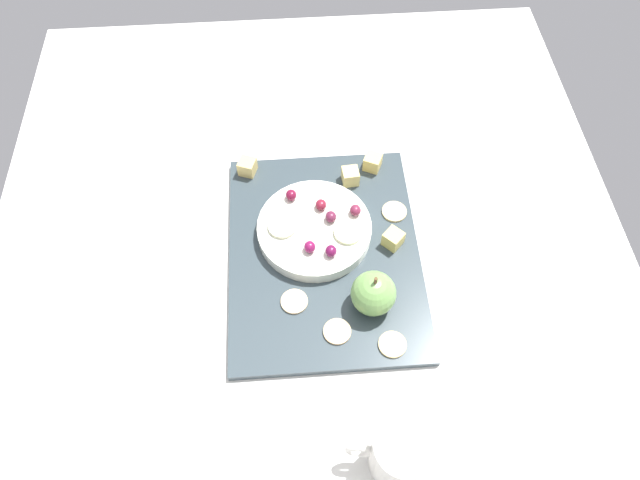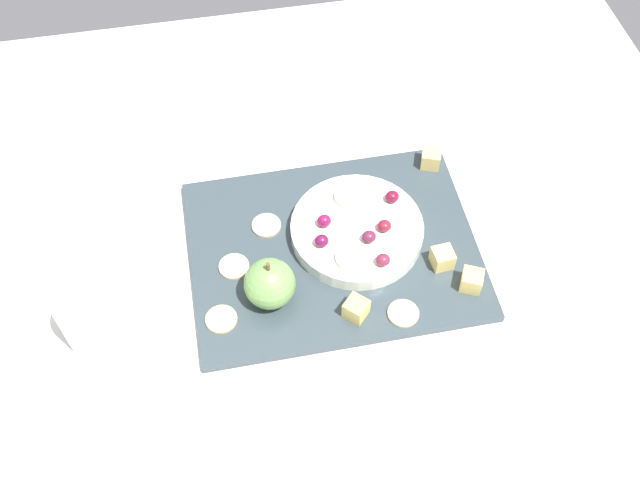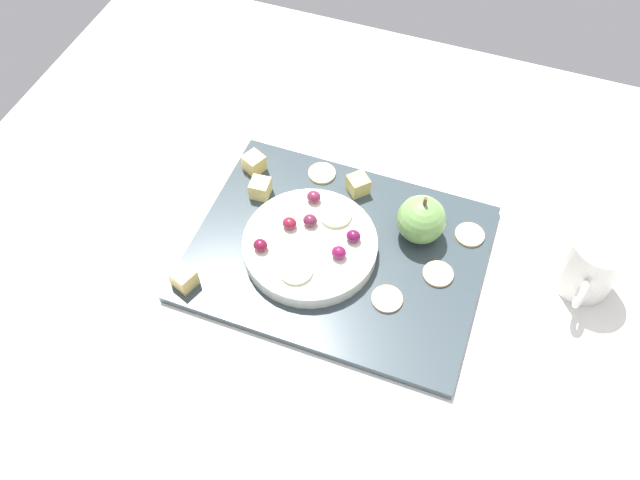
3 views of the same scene
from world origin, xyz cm
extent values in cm
cube|color=silver|center=(0.00, 0.00, 2.21)|extent=(124.67, 102.73, 4.43)
cube|color=#333F45|center=(3.18, -2.26, 5.05)|extent=(38.66, 29.69, 1.25)
cylinder|color=white|center=(6.71, -0.97, 6.76)|extent=(18.06, 18.06, 2.17)
sphere|color=#6C9C4F|center=(-6.30, -8.62, 8.99)|extent=(6.62, 6.62, 6.62)
cylinder|color=brown|center=(-6.30, -8.62, 12.90)|extent=(0.50, 0.50, 1.20)
cube|color=#F1D16F|center=(19.54, -11.79, 7.01)|extent=(3.56, 3.56, 2.67)
cube|color=#E9CE75|center=(16.80, -7.70, 7.01)|extent=(2.89, 2.89, 2.67)
cube|color=#E9C86F|center=(20.10, 9.53, 7.01)|extent=(3.43, 3.43, 2.67)
cube|color=#E6CF69|center=(3.92, -13.12, 7.01)|extent=(3.78, 3.78, 2.67)
cylinder|color=beige|center=(-5.23, 2.82, 5.88)|extent=(4.05, 4.05, 0.40)
cylinder|color=#DAB482|center=(-10.46, -3.10, 5.88)|extent=(4.05, 4.05, 0.40)
cylinder|color=#E4C381|center=(-13.00, -10.76, 5.88)|extent=(4.05, 4.05, 0.40)
cylinder|color=#D3BC86|center=(9.85, -14.27, 5.88)|extent=(4.05, 4.05, 0.40)
ellipsoid|color=maroon|center=(8.63, -7.60, 8.67)|extent=(1.93, 1.74, 1.64)
ellipsoid|color=maroon|center=(10.11, -2.26, 8.63)|extent=(1.93, 1.74, 1.56)
ellipsoid|color=maroon|center=(2.35, 0.03, 8.72)|extent=(1.93, 1.74, 1.74)
ellipsoid|color=maroon|center=(12.35, 2.38, 8.67)|extent=(1.93, 1.74, 1.64)
ellipsoid|color=#5F123C|center=(1.40, -3.14, 8.70)|extent=(1.93, 1.74, 1.69)
ellipsoid|color=#601F39|center=(7.68, -3.64, 8.66)|extent=(1.93, 1.74, 1.61)
cylinder|color=beige|center=(6.78, 4.03, 8.15)|extent=(4.47, 4.47, 0.60)
cylinder|color=beige|center=(4.92, -6.10, 8.15)|extent=(4.47, 4.47, 0.60)
cylinder|color=silver|center=(-28.47, -9.29, 8.92)|extent=(7.47, 7.47, 8.98)
torus|color=silver|center=(-27.73, -4.41, 8.92)|extent=(1.39, 4.07, 4.00)
camera|label=1|loc=(-43.21, 1.74, 82.88)|focal=32.34mm
camera|label=2|loc=(-9.31, -58.07, 87.52)|focal=41.31mm
camera|label=3|loc=(-11.08, 43.89, 77.14)|focal=35.82mm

